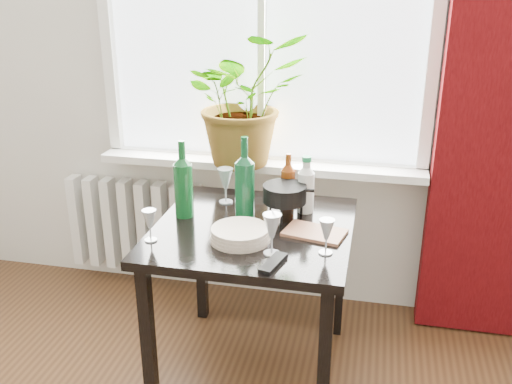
% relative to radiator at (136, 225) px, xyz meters
% --- Properties ---
extents(window, '(1.72, 0.08, 1.62)m').
position_rel_radiator_xyz_m(window, '(0.75, 0.04, 1.22)').
color(window, white).
rests_on(window, ground).
extents(windowsill, '(1.72, 0.20, 0.04)m').
position_rel_radiator_xyz_m(windowsill, '(0.75, -0.03, 0.44)').
color(windowsill, white).
rests_on(windowsill, ground).
extents(curtain, '(0.50, 0.12, 2.56)m').
position_rel_radiator_xyz_m(curtain, '(1.87, -0.06, 0.92)').
color(curtain, '#3A0507').
rests_on(curtain, ground).
extents(radiator, '(0.80, 0.10, 0.55)m').
position_rel_radiator_xyz_m(radiator, '(0.00, 0.00, 0.00)').
color(radiator, white).
rests_on(radiator, ground).
extents(table, '(0.85, 0.85, 0.74)m').
position_rel_radiator_xyz_m(table, '(0.85, -0.63, 0.27)').
color(table, black).
rests_on(table, ground).
extents(potted_plant, '(0.79, 0.76, 0.67)m').
position_rel_radiator_xyz_m(potted_plant, '(0.68, -0.09, 0.80)').
color(potted_plant, '#3D701E').
rests_on(potted_plant, windowsill).
extents(wine_bottle_left, '(0.11, 0.11, 0.36)m').
position_rel_radiator_xyz_m(wine_bottle_left, '(0.52, -0.58, 0.54)').
color(wine_bottle_left, '#0D471D').
rests_on(wine_bottle_left, table).
extents(wine_bottle_right, '(0.11, 0.11, 0.38)m').
position_rel_radiator_xyz_m(wine_bottle_right, '(0.79, -0.53, 0.55)').
color(wine_bottle_right, '#0C4120').
rests_on(wine_bottle_right, table).
extents(bottle_amber, '(0.09, 0.09, 0.27)m').
position_rel_radiator_xyz_m(bottle_amber, '(0.96, -0.38, 0.49)').
color(bottle_amber, maroon).
rests_on(bottle_amber, table).
extents(cleaning_bottle, '(0.08, 0.08, 0.26)m').
position_rel_radiator_xyz_m(cleaning_bottle, '(1.05, -0.42, 0.49)').
color(cleaning_bottle, white).
rests_on(cleaning_bottle, table).
extents(wineglass_front_right, '(0.09, 0.09, 0.17)m').
position_rel_radiator_xyz_m(wineglass_front_right, '(0.98, -0.87, 0.45)').
color(wineglass_front_right, '#B1B6BF').
rests_on(wineglass_front_right, table).
extents(wineglass_far_right, '(0.08, 0.08, 0.15)m').
position_rel_radiator_xyz_m(wineglass_far_right, '(1.18, -0.81, 0.43)').
color(wineglass_far_right, silver).
rests_on(wineglass_far_right, table).
extents(wineglass_back_center, '(0.10, 0.10, 0.19)m').
position_rel_radiator_xyz_m(wineglass_back_center, '(1.00, -0.34, 0.46)').
color(wineglass_back_center, white).
rests_on(wineglass_back_center, table).
extents(wineglass_back_left, '(0.08, 0.08, 0.17)m').
position_rel_radiator_xyz_m(wineglass_back_left, '(0.66, -0.39, 0.45)').
color(wineglass_back_left, '#AFB9BC').
rests_on(wineglass_back_left, table).
extents(wineglass_front_left, '(0.07, 0.07, 0.14)m').
position_rel_radiator_xyz_m(wineglass_front_left, '(0.47, -0.86, 0.43)').
color(wineglass_front_left, '#B2BBC0').
rests_on(wineglass_front_left, table).
extents(plate_stack, '(0.26, 0.26, 0.05)m').
position_rel_radiator_xyz_m(plate_stack, '(0.83, -0.77, 0.39)').
color(plate_stack, beige).
rests_on(plate_stack, table).
extents(fondue_pot, '(0.25, 0.23, 0.15)m').
position_rel_radiator_xyz_m(fondue_pot, '(0.96, -0.50, 0.44)').
color(fondue_pot, black).
rests_on(fondue_pot, table).
extents(tv_remote, '(0.09, 0.17, 0.02)m').
position_rel_radiator_xyz_m(tv_remote, '(1.00, -0.96, 0.37)').
color(tv_remote, black).
rests_on(tv_remote, table).
extents(cutting_board, '(0.28, 0.21, 0.01)m').
position_rel_radiator_xyz_m(cutting_board, '(1.12, -0.65, 0.37)').
color(cutting_board, '#A06648').
rests_on(cutting_board, table).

